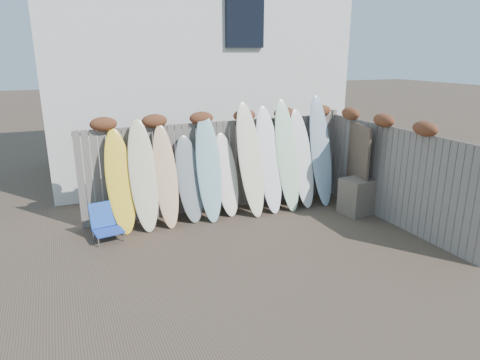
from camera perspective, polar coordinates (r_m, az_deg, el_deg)
name	(u,v)px	position (r m, az deg, el deg)	size (l,w,h in m)	color
ground	(266,250)	(7.86, 3.48, -9.33)	(80.00, 80.00, 0.00)	#493A2D
back_fence	(221,158)	(9.55, -2.48, 2.98)	(6.05, 0.28, 2.24)	slate
right_fence	(392,169)	(9.30, 19.64, 1.38)	(0.28, 4.40, 2.24)	slate
house	(186,61)	(13.32, -7.24, 15.50)	(8.50, 5.50, 6.33)	silver
beach_chair	(106,223)	(8.58, -17.46, -5.46)	(0.60, 0.63, 0.69)	#2344B3
wooden_crate	(358,196)	(9.79, 15.41, -2.09)	(0.68, 0.56, 0.79)	brown
lattice_panel	(356,166)	(10.04, 15.17, 1.81)	(0.05, 1.29, 1.94)	#3D2B25
surfboard_0	(120,181)	(8.69, -15.70, -0.19)	(0.54, 0.07, 2.11)	yellow
surfboard_1	(143,175)	(8.71, -12.79, 0.59)	(0.55, 0.07, 2.27)	beige
surfboard_2	(166,177)	(8.79, -9.87, 0.45)	(0.47, 0.07, 2.13)	#F2A97E
surfboard_3	(189,179)	(9.00, -6.76, 0.14)	(0.54, 0.07, 1.87)	slate
surfboard_4	(209,168)	(9.00, -4.19, 1.64)	(0.52, 0.07, 2.32)	#8DBDC8
surfboard_5	(226,175)	(9.29, -1.84, 0.71)	(0.51, 0.07, 1.85)	white
surfboard_6	(250,159)	(9.26, 1.38, 2.75)	(0.55, 0.07, 2.53)	#F4E9C1
surfboard_7	(269,160)	(9.50, 3.87, 2.72)	(0.54, 0.07, 2.41)	white
surfboard_8	(287,155)	(9.67, 6.28, 3.32)	(0.51, 0.07, 2.55)	#C5F0C4
surfboard_9	(302,158)	(9.92, 8.24, 2.87)	(0.54, 0.07, 2.30)	white
surfboard_10	(321,150)	(10.15, 10.72, 3.89)	(0.50, 0.07, 2.60)	#8EA5B8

